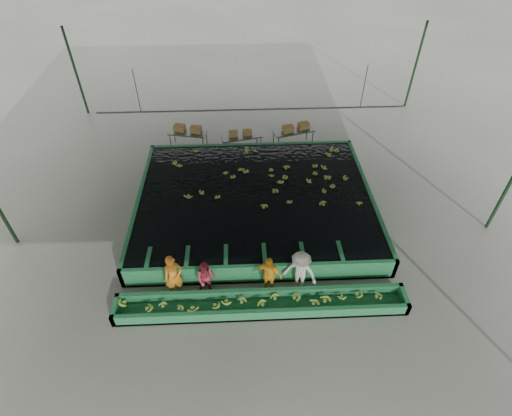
{
  "coord_description": "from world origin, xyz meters",
  "views": [
    {
      "loc": [
        -0.54,
        -11.52,
        11.8
      ],
      "look_at": [
        0.0,
        0.5,
        1.0
      ],
      "focal_mm": 28.0,
      "sensor_mm": 36.0,
      "label": 1
    }
  ],
  "objects_px": {
    "packing_table_mid": "(242,143)",
    "flotation_tank": "(255,202)",
    "packing_table_right": "(293,138)",
    "box_stack_mid": "(240,135)",
    "worker_d": "(300,272)",
    "worker_a": "(174,276)",
    "worker_c": "(268,275)",
    "box_stack_right": "(296,130)",
    "worker_b": "(206,278)",
    "box_stack_left": "(188,131)",
    "sorting_trough": "(261,304)",
    "packing_table_left": "(189,139)"
  },
  "relations": [
    {
      "from": "sorting_trough",
      "to": "worker_a",
      "type": "bearing_deg",
      "value": 164.94
    },
    {
      "from": "flotation_tank",
      "to": "packing_table_mid",
      "type": "distance_m",
      "value": 4.7
    },
    {
      "from": "worker_a",
      "to": "worker_c",
      "type": "bearing_deg",
      "value": -20.85
    },
    {
      "from": "worker_c",
      "to": "worker_d",
      "type": "relative_size",
      "value": 0.91
    },
    {
      "from": "worker_a",
      "to": "box_stack_right",
      "type": "bearing_deg",
      "value": 39.51
    },
    {
      "from": "worker_c",
      "to": "worker_d",
      "type": "xyz_separation_m",
      "value": [
        1.1,
        0.0,
        0.09
      ]
    },
    {
      "from": "packing_table_left",
      "to": "worker_d",
      "type": "bearing_deg",
      "value": -63.79
    },
    {
      "from": "sorting_trough",
      "to": "packing_table_right",
      "type": "bearing_deg",
      "value": 77.62
    },
    {
      "from": "box_stack_mid",
      "to": "worker_c",
      "type": "bearing_deg",
      "value": -84.69
    },
    {
      "from": "packing_table_right",
      "to": "box_stack_mid",
      "type": "bearing_deg",
      "value": -172.79
    },
    {
      "from": "packing_table_left",
      "to": "flotation_tank",
      "type": "bearing_deg",
      "value": -57.67
    },
    {
      "from": "flotation_tank",
      "to": "packing_table_left",
      "type": "height_order",
      "value": "flotation_tank"
    },
    {
      "from": "worker_a",
      "to": "packing_table_left",
      "type": "bearing_deg",
      "value": 71.06
    },
    {
      "from": "worker_d",
      "to": "packing_table_mid",
      "type": "xyz_separation_m",
      "value": [
        -1.87,
        8.98,
        -0.45
      ]
    },
    {
      "from": "box_stack_right",
      "to": "worker_c",
      "type": "bearing_deg",
      "value": -102.41
    },
    {
      "from": "worker_a",
      "to": "worker_d",
      "type": "height_order",
      "value": "worker_a"
    },
    {
      "from": "box_stack_mid",
      "to": "box_stack_right",
      "type": "bearing_deg",
      "value": 6.88
    },
    {
      "from": "packing_table_left",
      "to": "packing_table_mid",
      "type": "bearing_deg",
      "value": -10.51
    },
    {
      "from": "packing_table_left",
      "to": "box_stack_right",
      "type": "xyz_separation_m",
      "value": [
        5.63,
        -0.16,
        0.52
      ]
    },
    {
      "from": "worker_b",
      "to": "box_stack_mid",
      "type": "distance_m",
      "value": 9.08
    },
    {
      "from": "worker_b",
      "to": "worker_d",
      "type": "relative_size",
      "value": 0.82
    },
    {
      "from": "sorting_trough",
      "to": "packing_table_left",
      "type": "distance_m",
      "value": 10.81
    },
    {
      "from": "packing_table_right",
      "to": "worker_d",
      "type": "bearing_deg",
      "value": -95.14
    },
    {
      "from": "box_stack_left",
      "to": "box_stack_right",
      "type": "xyz_separation_m",
      "value": [
        5.61,
        -0.24,
        0.07
      ]
    },
    {
      "from": "box_stack_left",
      "to": "box_stack_right",
      "type": "relative_size",
      "value": 1.0
    },
    {
      "from": "worker_d",
      "to": "box_stack_mid",
      "type": "height_order",
      "value": "worker_d"
    },
    {
      "from": "worker_c",
      "to": "packing_table_left",
      "type": "xyz_separation_m",
      "value": [
        -3.57,
        9.5,
        -0.38
      ]
    },
    {
      "from": "packing_table_mid",
      "to": "box_stack_right",
      "type": "height_order",
      "value": "box_stack_right"
    },
    {
      "from": "worker_d",
      "to": "packing_table_left",
      "type": "relative_size",
      "value": 0.93
    },
    {
      "from": "packing_table_left",
      "to": "worker_b",
      "type": "bearing_deg",
      "value": -81.52
    },
    {
      "from": "box_stack_left",
      "to": "worker_c",
      "type": "bearing_deg",
      "value": -69.63
    },
    {
      "from": "worker_b",
      "to": "box_stack_left",
      "type": "height_order",
      "value": "worker_b"
    },
    {
      "from": "flotation_tank",
      "to": "box_stack_mid",
      "type": "height_order",
      "value": "box_stack_mid"
    },
    {
      "from": "packing_table_mid",
      "to": "worker_d",
      "type": "bearing_deg",
      "value": -78.22
    },
    {
      "from": "box_stack_mid",
      "to": "box_stack_right",
      "type": "height_order",
      "value": "box_stack_right"
    },
    {
      "from": "sorting_trough",
      "to": "box_stack_left",
      "type": "height_order",
      "value": "box_stack_left"
    },
    {
      "from": "worker_a",
      "to": "box_stack_left",
      "type": "xyz_separation_m",
      "value": [
        -0.3,
        9.57,
        -0.02
      ]
    },
    {
      "from": "flotation_tank",
      "to": "packing_table_right",
      "type": "height_order",
      "value": "packing_table_right"
    },
    {
      "from": "packing_table_right",
      "to": "box_stack_mid",
      "type": "height_order",
      "value": "box_stack_mid"
    },
    {
      "from": "sorting_trough",
      "to": "packing_table_mid",
      "type": "relative_size",
      "value": 4.87
    },
    {
      "from": "box_stack_right",
      "to": "box_stack_left",
      "type": "bearing_deg",
      "value": 177.54
    },
    {
      "from": "worker_b",
      "to": "packing_table_left",
      "type": "bearing_deg",
      "value": 99.66
    },
    {
      "from": "worker_c",
      "to": "packing_table_right",
      "type": "relative_size",
      "value": 0.78
    },
    {
      "from": "worker_b",
      "to": "box_stack_right",
      "type": "distance_m",
      "value": 10.24
    },
    {
      "from": "packing_table_mid",
      "to": "box_stack_right",
      "type": "xyz_separation_m",
      "value": [
        2.83,
        0.36,
        0.5
      ]
    },
    {
      "from": "packing_table_mid",
      "to": "worker_a",
      "type": "bearing_deg",
      "value": -105.48
    },
    {
      "from": "flotation_tank",
      "to": "box_stack_right",
      "type": "bearing_deg",
      "value": 65.08
    },
    {
      "from": "worker_c",
      "to": "packing_table_mid",
      "type": "distance_m",
      "value": 9.02
    },
    {
      "from": "flotation_tank",
      "to": "box_stack_mid",
      "type": "relative_size",
      "value": 8.44
    },
    {
      "from": "packing_table_mid",
      "to": "flotation_tank",
      "type": "bearing_deg",
      "value": -84.06
    }
  ]
}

